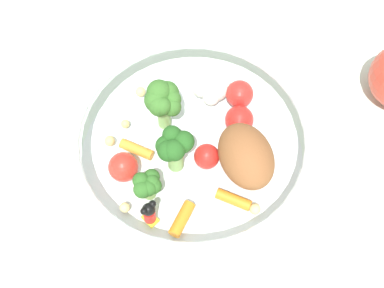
% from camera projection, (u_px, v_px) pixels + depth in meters
% --- Properties ---
extents(ground_plane, '(2.40, 2.40, 0.00)m').
position_uv_depth(ground_plane, '(195.00, 173.00, 0.55)').
color(ground_plane, silver).
extents(food_container, '(0.24, 0.24, 0.07)m').
position_uv_depth(food_container, '(196.00, 140.00, 0.54)').
color(food_container, white).
rests_on(food_container, ground_plane).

